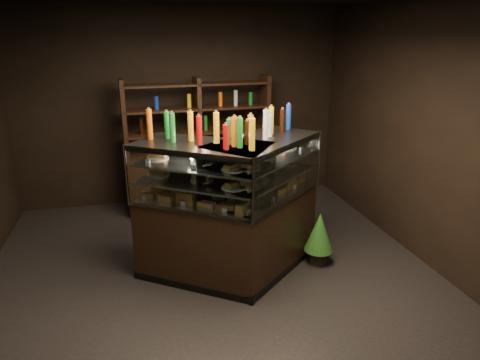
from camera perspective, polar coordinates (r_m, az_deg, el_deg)
The scene contains 7 objects.
ground at distance 4.98m, azimuth -3.63°, elevation -12.41°, with size 5.00×5.00×0.00m, color black.
room_shell at distance 4.31m, azimuth -4.17°, elevation 10.25°, with size 5.02×5.02×3.01m.
display_case at distance 4.80m, azimuth -0.96°, elevation -6.71°, with size 2.21×1.46×1.54m.
food_display at distance 4.55m, azimuth -0.98°, elevation 0.39°, with size 1.81×0.96×0.47m.
bottles_top at distance 4.42m, azimuth -1.05°, elevation 7.00°, with size 1.63×0.81×0.30m.
potted_conifer at distance 5.09m, azimuth 10.56°, elevation -6.72°, with size 0.34×0.34×0.72m.
back_shelving at distance 6.61m, azimuth -5.45°, elevation 1.46°, with size 2.19×0.54×2.00m.
Camera 1 is at (-0.72, -4.20, 2.58)m, focal length 32.00 mm.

